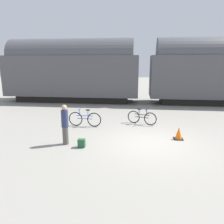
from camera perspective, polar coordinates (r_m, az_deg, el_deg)
name	(u,v)px	position (r m, az deg, el deg)	size (l,w,h in m)	color
ground_plane	(149,143)	(9.40, 9.66, -8.01)	(80.00, 80.00, 0.00)	gray
freight_train	(145,69)	(18.24, 8.51, 10.95)	(23.24, 2.90, 5.20)	black
rail_near	(144,104)	(17.83, 8.28, 2.09)	(35.24, 0.07, 0.01)	#4C4238
rail_far	(143,101)	(19.24, 8.17, 2.89)	(35.24, 0.07, 0.01)	#4C4238
bicycle_blue	(85,119)	(11.60, -7.11, -1.81)	(1.77, 0.46, 0.94)	black
bicycle_black	(142,117)	(12.02, 7.80, -1.43)	(1.57, 0.62, 0.87)	black
person_in_navy	(65,124)	(9.10, -12.19, -3.15)	(0.28, 0.28, 1.66)	#514C47
backpack	(82,143)	(8.87, -7.95, -8.08)	(0.28, 0.20, 0.34)	#235633
traffic_cone	(179,134)	(10.08, 17.01, -5.42)	(0.40, 0.40, 0.55)	black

